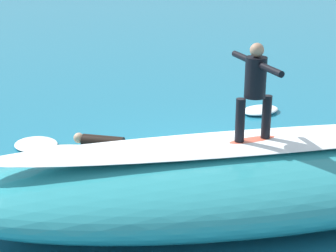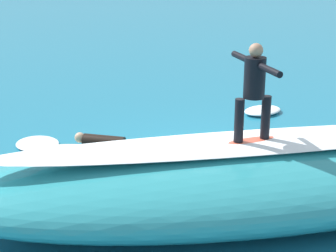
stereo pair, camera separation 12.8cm
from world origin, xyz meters
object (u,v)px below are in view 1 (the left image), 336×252
object	(u,v)px
surfboard_riding	(252,142)
surfer_riding	(255,85)
surfboard_paddling	(103,152)
surfer_paddling	(109,144)

from	to	relation	value
surfboard_riding	surfer_riding	bearing A→B (deg)	-2.79
surfboard_paddling	surfboard_riding	bearing A→B (deg)	150.16
surfer_riding	surfer_paddling	bearing A→B (deg)	-64.90
surfer_riding	surfer_paddling	distance (m)	4.06
surfboard_riding	surfer_paddling	size ratio (longest dim) A/B	1.19
surfboard_riding	surfer_paddling	world-z (taller)	surfboard_riding
surfboard_riding	surfboard_paddling	world-z (taller)	surfboard_riding
surfer_paddling	surfboard_riding	bearing A→B (deg)	149.06
surfboard_riding	surfer_paddling	bearing A→B (deg)	-64.90
surfboard_riding	surfer_riding	distance (m)	0.94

